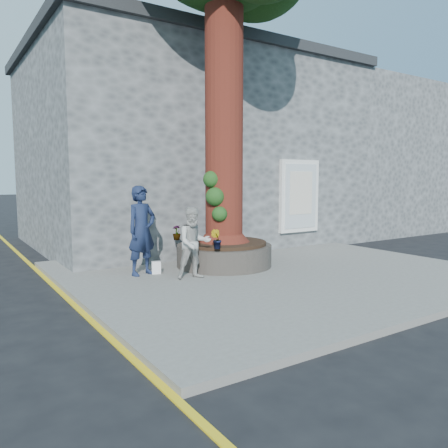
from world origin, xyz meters
TOP-DOWN VIEW (x-y plane):
  - ground at (0.00, 0.00)m, footprint 120.00×120.00m
  - pavement at (1.50, 1.00)m, footprint 9.00×8.00m
  - yellow_line at (-3.05, 1.00)m, footprint 0.10×30.00m
  - stone_shop at (2.50, 7.20)m, footprint 10.30×8.30m
  - neighbour_shop at (10.50, 7.20)m, footprint 6.00×8.00m
  - planter at (0.80, 2.00)m, footprint 2.30×2.30m
  - man at (-1.26, 2.16)m, footprint 0.82×0.65m
  - woman at (-0.48, 1.21)m, footprint 0.84×0.71m
  - shopping_bag at (-0.97, 2.07)m, footprint 0.23×0.17m
  - plant_a at (1.65, 2.85)m, footprint 0.21×0.18m
  - plant_b at (0.04, 1.15)m, footprint 0.31×0.32m
  - plant_c at (-0.05, 2.85)m, footprint 0.22×0.22m
  - plant_d at (1.65, 2.85)m, footprint 0.38×0.38m

SIDE VIEW (x-z plane):
  - ground at x=0.00m, z-range 0.00..0.00m
  - yellow_line at x=-3.05m, z-range 0.00..0.01m
  - pavement at x=1.50m, z-range 0.00..0.12m
  - shopping_bag at x=-0.97m, z-range 0.12..0.40m
  - planter at x=0.80m, z-range 0.11..0.71m
  - plant_d at x=1.65m, z-range 0.72..1.04m
  - plant_a at x=1.65m, z-range 0.72..1.04m
  - woman at x=-0.48m, z-range 0.12..1.65m
  - plant_c at x=-0.05m, z-range 0.72..1.09m
  - plant_b at x=0.04m, z-range 0.72..1.14m
  - man at x=-1.26m, z-range 0.12..2.09m
  - neighbour_shop at x=10.50m, z-range 0.00..6.00m
  - stone_shop at x=2.50m, z-range 0.01..6.31m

